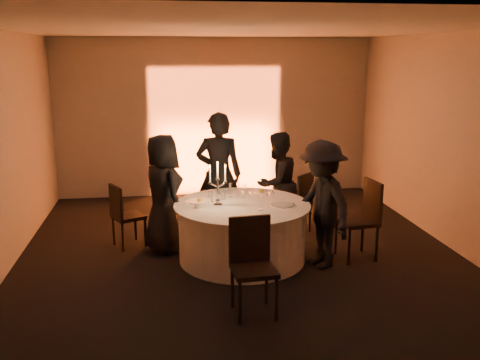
{
  "coord_description": "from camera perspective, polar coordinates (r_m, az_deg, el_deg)",
  "views": [
    {
      "loc": [
        -1.01,
        -6.69,
        2.71
      ],
      "look_at": [
        0.0,
        0.2,
        1.05
      ],
      "focal_mm": 40.0,
      "sensor_mm": 36.0,
      "label": 1
    }
  ],
  "objects": [
    {
      "name": "guest_left",
      "position": [
        7.45,
        -8.2,
        -1.42
      ],
      "size": [
        0.83,
        0.95,
        1.64
      ],
      "primitive_type": "imported",
      "rotation": [
        0.0,
        0.0,
        2.04
      ],
      "color": "black",
      "rests_on": "floor"
    },
    {
      "name": "uplighter_fixture",
      "position": [
        10.29,
        -2.43,
        -1.57
      ],
      "size": [
        0.25,
        0.12,
        0.1
      ],
      "primitive_type": "cube",
      "color": "black",
      "rests_on": "floor"
    },
    {
      "name": "chair_front",
      "position": [
        5.72,
        1.29,
        -8.46
      ],
      "size": [
        0.48,
        0.48,
        1.03
      ],
      "rotation": [
        0.0,
        0.0,
        0.07
      ],
      "color": "black",
      "rests_on": "floor"
    },
    {
      "name": "plate_front",
      "position": [
        6.45,
        0.96,
        -4.04
      ],
      "size": [
        0.36,
        0.26,
        0.01
      ],
      "color": "white",
      "rests_on": "banquet_table"
    },
    {
      "name": "floor",
      "position": [
        7.29,
        0.23,
        -8.42
      ],
      "size": [
        7.0,
        7.0,
        0.0
      ],
      "primitive_type": "plane",
      "color": "black",
      "rests_on": "ground"
    },
    {
      "name": "wine_glass_a",
      "position": [
        6.94,
        3.04,
        -1.67
      ],
      "size": [
        0.07,
        0.07,
        0.19
      ],
      "color": "white",
      "rests_on": "banquet_table"
    },
    {
      "name": "wine_glass_b",
      "position": [
        6.73,
        2.17,
        -2.13
      ],
      "size": [
        0.07,
        0.07,
        0.19
      ],
      "color": "white",
      "rests_on": "banquet_table"
    },
    {
      "name": "ceiling",
      "position": [
        6.77,
        0.26,
        15.87
      ],
      "size": [
        7.0,
        7.0,
        0.0
      ],
      "primitive_type": "plane",
      "rotation": [
        3.14,
        0.0,
        0.0
      ],
      "color": "white",
      "rests_on": "wall_back"
    },
    {
      "name": "wall_back",
      "position": [
        10.31,
        -2.68,
        6.67
      ],
      "size": [
        7.0,
        0.0,
        7.0
      ],
      "primitive_type": "plane",
      "rotation": [
        1.57,
        0.0,
        0.0
      ],
      "color": "#9E9A93",
      "rests_on": "floor"
    },
    {
      "name": "guest_back_right",
      "position": [
        8.14,
        3.98,
        -0.34
      ],
      "size": [
        0.96,
        0.91,
        1.56
      ],
      "primitive_type": "imported",
      "rotation": [
        0.0,
        0.0,
        -2.55
      ],
      "color": "black",
      "rests_on": "floor"
    },
    {
      "name": "chair_right",
      "position": [
        7.34,
        13.03,
        -3.61
      ],
      "size": [
        0.52,
        0.52,
        1.07
      ],
      "rotation": [
        0.0,
        0.0,
        -1.46
      ],
      "color": "black",
      "rests_on": "floor"
    },
    {
      "name": "wine_glass_e",
      "position": [
        7.35,
        -1.03,
        -0.78
      ],
      "size": [
        0.07,
        0.07,
        0.19
      ],
      "color": "white",
      "rests_on": "banquet_table"
    },
    {
      "name": "tumbler_b",
      "position": [
        7.28,
        -1.84,
        -1.69
      ],
      "size": [
        0.07,
        0.07,
        0.09
      ],
      "primitive_type": "cylinder",
      "color": "white",
      "rests_on": "banquet_table"
    },
    {
      "name": "chair_left",
      "position": [
        7.75,
        -12.33,
        -3.39
      ],
      "size": [
        0.53,
        0.53,
        0.91
      ],
      "rotation": [
        0.0,
        0.0,
        2.03
      ],
      "color": "black",
      "rests_on": "floor"
    },
    {
      "name": "candelabra",
      "position": [
        6.93,
        -2.38,
        -1.09
      ],
      "size": [
        0.25,
        0.12,
        0.59
      ],
      "color": "silver",
      "rests_on": "banquet_table"
    },
    {
      "name": "chair_back_left",
      "position": [
        8.74,
        -2.4,
        -1.37
      ],
      "size": [
        0.41,
        0.41,
        0.86
      ],
      "rotation": [
        0.0,
        0.0,
        3.06
      ],
      "color": "black",
      "rests_on": "floor"
    },
    {
      "name": "coffee_cup",
      "position": [
        6.89,
        -4.6,
        -2.74
      ],
      "size": [
        0.11,
        0.11,
        0.07
      ],
      "color": "white",
      "rests_on": "banquet_table"
    },
    {
      "name": "guest_back_left",
      "position": [
        8.0,
        -2.28,
        0.6
      ],
      "size": [
        0.75,
        0.56,
        1.88
      ],
      "primitive_type": "imported",
      "rotation": [
        0.0,
        0.0,
        2.96
      ],
      "color": "black",
      "rests_on": "floor"
    },
    {
      "name": "wall_front",
      "position": [
        3.56,
        8.75,
        -6.68
      ],
      "size": [
        7.0,
        0.0,
        7.0
      ],
      "primitive_type": "plane",
      "rotation": [
        -1.57,
        0.0,
        0.0
      ],
      "color": "#9E9A93",
      "rests_on": "floor"
    },
    {
      "name": "tumbler_a",
      "position": [
        7.36,
        -3.2,
        -1.54
      ],
      "size": [
        0.07,
        0.07,
        0.09
      ],
      "primitive_type": "cylinder",
      "color": "white",
      "rests_on": "banquet_table"
    },
    {
      "name": "banquet_table",
      "position": [
        7.15,
        0.23,
        -5.56
      ],
      "size": [
        1.8,
        1.8,
        0.77
      ],
      "color": "black",
      "rests_on": "floor"
    },
    {
      "name": "plate_right",
      "position": [
        7.0,
        4.5,
        -2.67
      ],
      "size": [
        0.36,
        0.29,
        0.01
      ],
      "color": "white",
      "rests_on": "banquet_table"
    },
    {
      "name": "plate_back_left",
      "position": [
        7.59,
        -0.96,
        -1.34
      ],
      "size": [
        0.35,
        0.28,
        0.01
      ],
      "color": "white",
      "rests_on": "banquet_table"
    },
    {
      "name": "guest_right",
      "position": [
        6.9,
        8.69,
        -2.59
      ],
      "size": [
        0.94,
        1.21,
        1.65
      ],
      "primitive_type": "imported",
      "rotation": [
        0.0,
        0.0,
        -1.22
      ],
      "color": "black",
      "rests_on": "floor"
    },
    {
      "name": "wine_glass_d",
      "position": [
        7.31,
        0.44,
        -0.86
      ],
      "size": [
        0.07,
        0.07,
        0.19
      ],
      "color": "white",
      "rests_on": "banquet_table"
    },
    {
      "name": "plate_back_right",
      "position": [
        7.59,
        2.33,
        -1.26
      ],
      "size": [
        0.35,
        0.25,
        0.08
      ],
      "color": "white",
      "rests_on": "banquet_table"
    },
    {
      "name": "wine_glass_c",
      "position": [
        7.4,
        -0.22,
        -0.69
      ],
      "size": [
        0.07,
        0.07,
        0.19
      ],
      "color": "white",
      "rests_on": "banquet_table"
    },
    {
      "name": "plate_left",
      "position": [
        7.16,
        -4.37,
        -2.22
      ],
      "size": [
        0.36,
        0.3,
        0.08
      ],
      "color": "white",
      "rests_on": "banquet_table"
    },
    {
      "name": "wall_right",
      "position": [
        7.89,
        22.37,
        3.58
      ],
      "size": [
        0.0,
        7.0,
        7.0
      ],
      "primitive_type": "plane",
      "rotation": [
        1.57,
        0.0,
        -1.57
      ],
      "color": "#9E9A93",
      "rests_on": "floor"
    },
    {
      "name": "chair_back_right",
      "position": [
        8.16,
        6.3,
        -2.11
      ],
      "size": [
        0.59,
        0.59,
        0.96
      ],
      "rotation": [
        0.0,
        0.0,
        -2.36
      ],
      "color": "black",
      "rests_on": "floor"
    }
  ]
}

